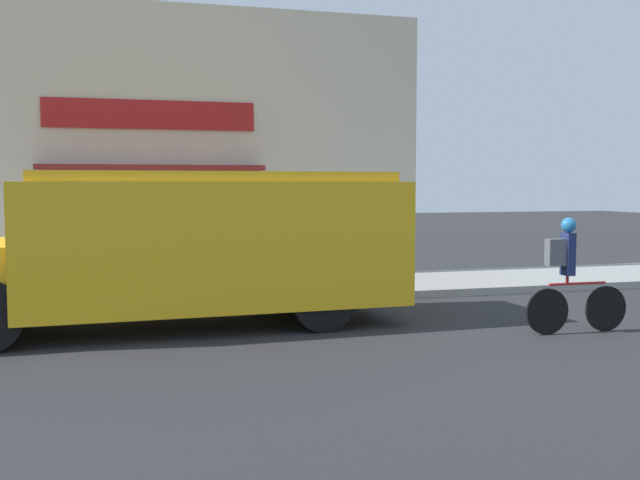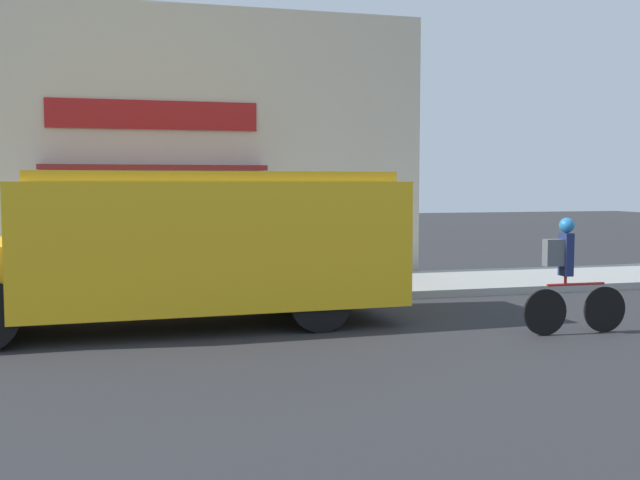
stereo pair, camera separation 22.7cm
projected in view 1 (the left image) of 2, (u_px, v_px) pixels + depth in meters
name	position (u px, v px, depth m)	size (l,w,h in m)	color
ground_plane	(122.00, 312.00, 11.86)	(70.00, 70.00, 0.00)	#2B2B2D
sidewalk	(121.00, 295.00, 13.21)	(28.00, 2.82, 0.14)	#999993
storefront	(117.00, 144.00, 14.76)	(12.75, 0.88, 5.63)	beige
school_bus	(182.00, 246.00, 10.56)	(7.00, 2.65, 2.21)	yellow
cyclist	(570.00, 277.00, 10.16)	(1.54, 0.20, 1.59)	black
trash_bin	(109.00, 264.00, 13.08)	(0.57, 0.57, 0.98)	slate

